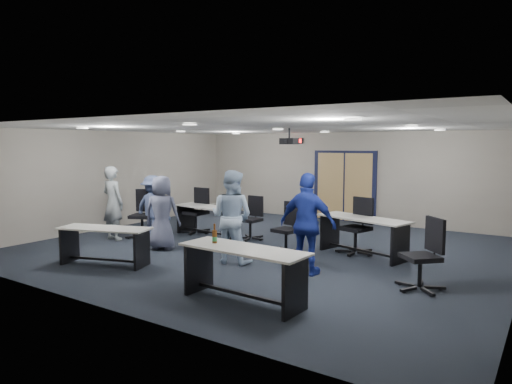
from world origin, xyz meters
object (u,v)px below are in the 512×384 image
Objects in this scene: chair_back_b at (250,218)px; chair_loose_right at (420,254)px; person_gray at (113,203)px; person_back at (153,207)px; table_back_left at (207,215)px; table_front_right at (243,265)px; person_plaid at (162,213)px; chair_back_a at (196,211)px; person_navy at (308,224)px; chair_loose_left at (142,214)px; chair_back_d at (356,226)px; chair_back_c at (286,228)px; table_front_left at (105,239)px; person_lightblue at (232,217)px; table_back_right at (363,230)px.

chair_back_b is 4.81m from chair_loose_right.
person_gray is 1.15× the size of person_back.
table_back_left is 1.19m from chair_back_b.
table_front_right is 3.94m from person_plaid.
person_navy reaches higher than chair_back_a.
table_front_right is 5.39m from chair_loose_left.
person_back is (-0.89, -1.02, 0.26)m from table_back_left.
person_navy reaches higher than table_front_right.
chair_back_d is 0.73× the size of person_plaid.
table_front_right is 1.69× the size of chair_loose_left.
chair_back_c is 0.91× the size of chair_loose_left.
table_back_left is at bearing 18.49° from chair_loose_left.
table_front_left is 1.63× the size of chair_loose_right.
person_lightblue is at bearing 1.05° from person_navy.
table_back_right is at bearing -176.39° from person_plaid.
person_lightblue is (-0.52, -1.25, 0.37)m from chair_back_c.
table_front_right is 5.07m from table_back_left.
chair_back_b is at bearing 4.22° from chair_back_a.
person_navy is at bearing -177.79° from person_gray.
person_plaid is at bearing -132.65° from chair_loose_right.
chair_loose_right is 3.57m from person_lightblue.
person_gray is (-7.28, -0.11, 0.32)m from chair_loose_right.
chair_back_d is 4.94m from person_back.
person_lightblue is at bearing 19.26° from table_front_left.
person_navy reaches higher than person_gray.
person_back reaches higher than table_front_right.
chair_back_c reaches higher than table_back_right.
person_gray is 5.37m from person_navy.
chair_back_c is at bearing -24.97° from chair_back_b.
chair_loose_left is (-1.35, 2.19, 0.10)m from table_front_left.
chair_back_b is at bearing -152.59° from person_back.
chair_back_a is at bearing 140.83° from table_front_right.
chair_back_c is 1.41m from person_lightblue.
table_front_right is 2.34m from person_lightblue.
chair_back_c reaches higher than chair_back_b.
chair_back_b is 2.23m from person_plaid.
person_plaid is at bearing -78.58° from table_back_left.
person_lightblue and person_navy have the same top height.
person_plaid reaches higher than table_back_left.
chair_loose_left reaches higher than chair_back_c.
person_navy reaches higher than chair_back_d.
table_front_right is 1.72× the size of chair_back_a.
chair_back_b is (1.01, 3.53, 0.03)m from table_front_left.
table_front_right is at bearing 146.99° from person_back.
person_back reaches higher than chair_back_d.
table_back_right is 1.61m from chair_back_c.
chair_loose_left is 0.36m from person_back.
chair_back_b is at bearing -143.13° from person_gray.
person_gray reaches higher than chair_back_a.
person_lightblue is at bearing 156.07° from person_plaid.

